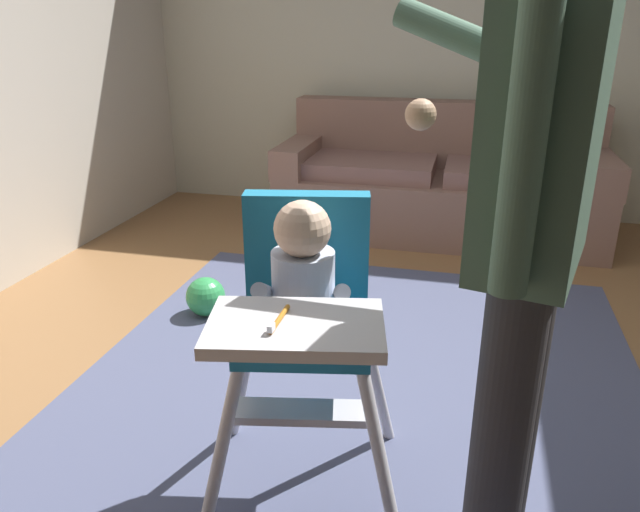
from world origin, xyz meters
name	(u,v)px	position (x,y,z in m)	size (l,w,h in m)	color
ground	(362,389)	(0.00, 0.00, -0.05)	(5.75, 6.60, 0.10)	olive
wall_far	(430,22)	(0.00, 2.53, 1.37)	(4.95, 0.06, 2.74)	beige
area_rug	(351,408)	(-0.01, -0.22, 0.00)	(2.27, 2.88, 0.01)	#4C5271
couch	(441,184)	(0.18, 2.01, 0.33)	(2.15, 0.86, 0.86)	#896457
high_chair	(304,300)	(-0.06, -0.68, 0.66)	(0.71, 0.81, 0.96)	silver
adult_standing	(528,241)	(0.49, -0.81, 0.93)	(0.50, 0.57, 1.65)	#323034
toy_ball	(206,297)	(-0.87, 0.39, 0.10)	(0.20, 0.20, 0.20)	green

